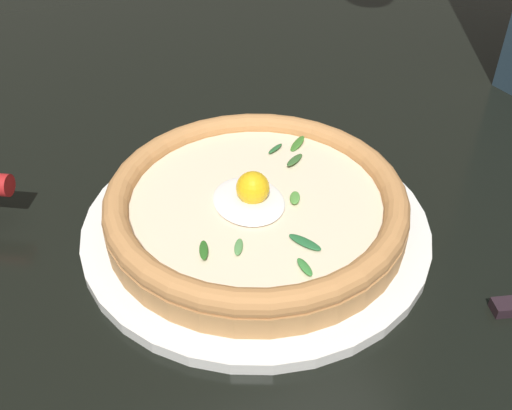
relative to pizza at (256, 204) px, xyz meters
The scene contains 3 objects.
ground_plane 0.06m from the pizza, 98.86° to the left, with size 2.40×2.40×0.03m, color black.
pizza_plate 0.03m from the pizza, 121.05° to the left, with size 0.33×0.33×0.01m, color white.
pizza is the anchor object (origin of this frame).
Camera 1 is at (0.39, -0.23, 0.39)m, focal length 41.77 mm.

